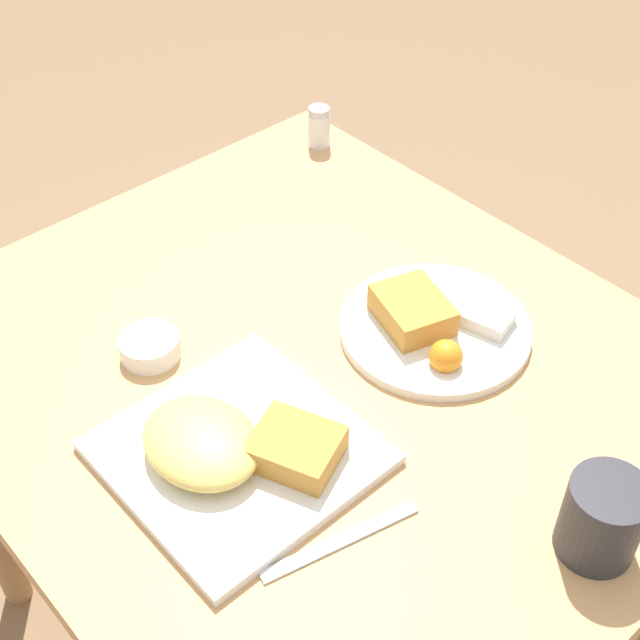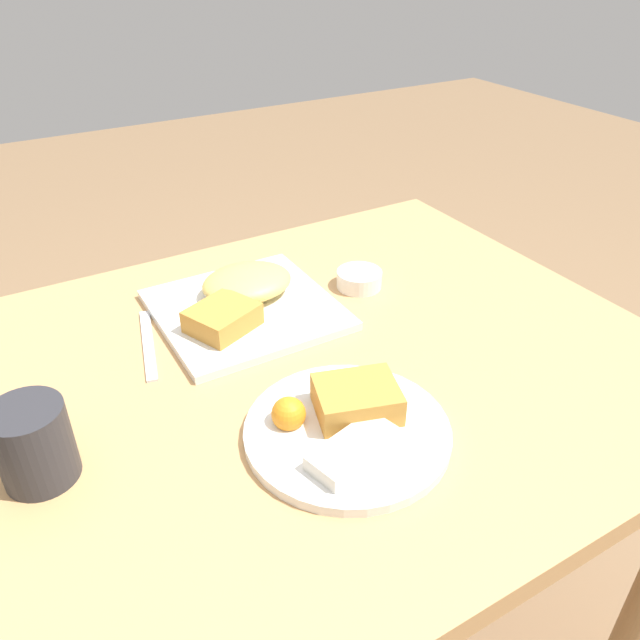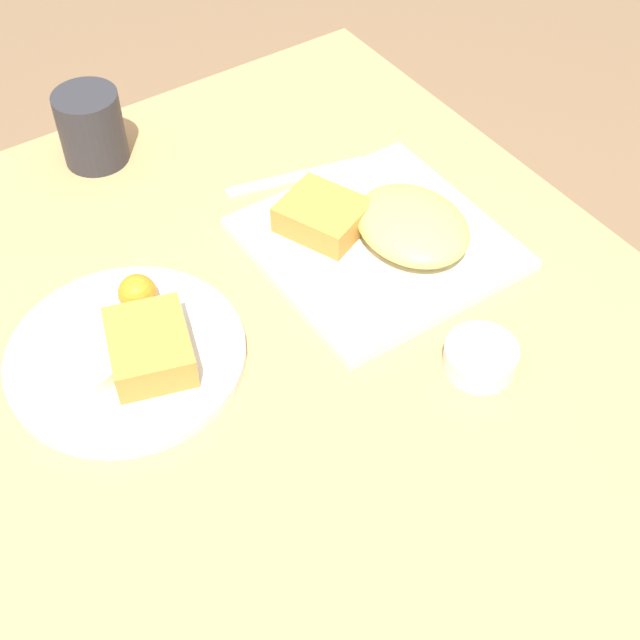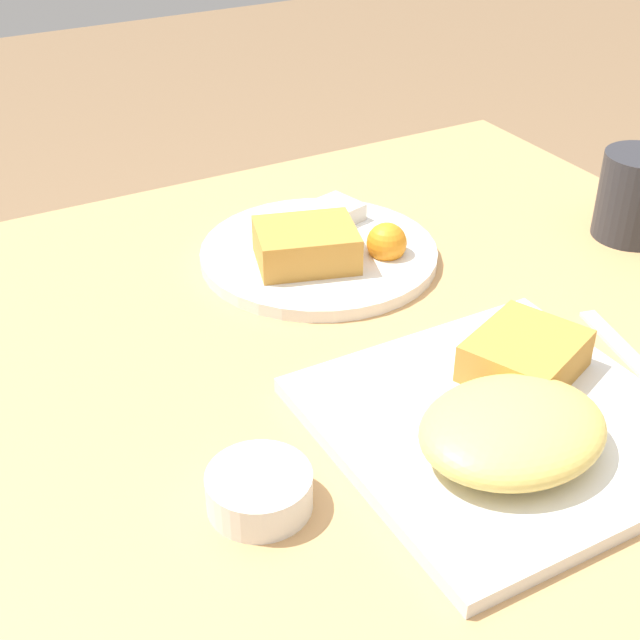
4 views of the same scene
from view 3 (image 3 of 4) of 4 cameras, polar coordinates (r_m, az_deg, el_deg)
ground_plane at (r=1.60m, az=-1.43°, el=-17.83°), size 8.00×8.00×0.00m
dining_table at (r=1.06m, az=-2.06°, el=-3.83°), size 1.00×0.86×0.71m
plate_square_near at (r=1.08m, az=4.06°, el=5.59°), size 0.28×0.28×0.06m
plate_oval_far at (r=0.98m, az=-12.17°, el=-1.86°), size 0.26×0.26×0.05m
sauce_ramekin at (r=0.97m, az=10.24°, el=-2.34°), size 0.08×0.08×0.03m
butter_knife at (r=1.19m, az=-1.53°, el=9.14°), size 0.06×0.19×0.00m
coffee_mug at (r=1.23m, az=-14.44°, el=11.84°), size 0.09×0.09×0.10m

